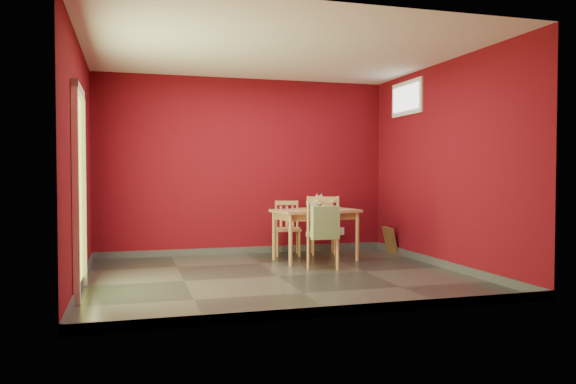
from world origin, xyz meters
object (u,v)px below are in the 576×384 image
object	(u,v)px
dining_table	(316,216)
cat	(315,201)
chair_near	(323,231)
chair_far_left	(287,227)
picture_frame	(390,240)
chair_far_right	(323,227)
tote_bag	(325,222)

from	to	relation	value
dining_table	cat	world-z (taller)	cat
chair_near	cat	bearing A→B (deg)	79.85
chair_far_left	chair_near	world-z (taller)	chair_near
picture_frame	chair_far_right	bearing A→B (deg)	170.40
dining_table	cat	size ratio (longest dim) A/B	2.64
chair_far_right	chair_near	xyz separation A→B (m)	(-0.43, -1.23, 0.07)
dining_table	picture_frame	size ratio (longest dim) A/B	3.02
dining_table	cat	bearing A→B (deg)	79.94
chair_far_left	cat	xyz separation A→B (m)	(0.26, -0.52, 0.42)
chair_near	picture_frame	xyz separation A→B (m)	(1.48, 1.05, -0.28)
chair_far_left	chair_far_right	xyz separation A→B (m)	(0.56, -0.04, -0.01)
chair_near	tote_bag	xyz separation A→B (m)	(-0.05, -0.22, 0.13)
chair_far_right	picture_frame	xyz separation A→B (m)	(1.05, -0.18, -0.21)
chair_near	chair_far_left	bearing A→B (deg)	95.63
dining_table	chair_far_left	distance (m)	0.70
dining_table	tote_bag	xyz separation A→B (m)	(-0.17, -0.87, -0.02)
dining_table	chair_far_right	xyz separation A→B (m)	(0.32, 0.58, -0.22)
chair_near	tote_bag	size ratio (longest dim) A/B	1.93
dining_table	cat	xyz separation A→B (m)	(0.02, 0.09, 0.21)
chair_far_right	cat	bearing A→B (deg)	-121.93
picture_frame	chair_far_left	bearing A→B (deg)	172.31
chair_far_right	picture_frame	world-z (taller)	chair_far_right
cat	chair_far_left	bearing A→B (deg)	102.42
dining_table	chair_near	size ratio (longest dim) A/B	1.32
chair_near	cat	world-z (taller)	cat
dining_table	cat	distance (m)	0.23
chair_far_left	tote_bag	world-z (taller)	tote_bag
chair_far_left	cat	bearing A→B (deg)	-63.65
chair_far_right	picture_frame	bearing A→B (deg)	-9.60
chair_far_right	tote_bag	distance (m)	1.54
chair_far_left	chair_far_right	distance (m)	0.56
chair_far_right	chair_near	world-z (taller)	chair_near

